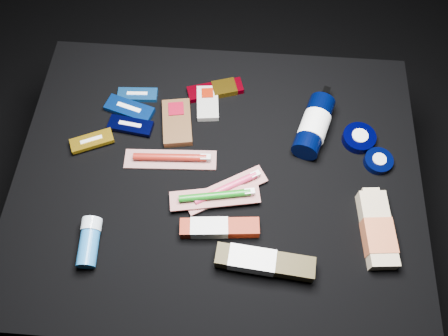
# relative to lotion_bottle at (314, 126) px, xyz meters

# --- Properties ---
(ground) EXTENTS (3.00, 3.00, 0.00)m
(ground) POSITION_rel_lotion_bottle_xyz_m (-0.23, -0.14, -0.43)
(ground) COLOR black
(ground) RESTS_ON ground
(cloth_table) EXTENTS (0.98, 0.78, 0.40)m
(cloth_table) POSITION_rel_lotion_bottle_xyz_m (-0.23, -0.14, -0.23)
(cloth_table) COLOR black
(cloth_table) RESTS_ON ground
(luna_bar_0) EXTENTS (0.11, 0.04, 0.01)m
(luna_bar_0) POSITION_rel_lotion_bottle_xyz_m (-0.46, 0.08, -0.03)
(luna_bar_0) COLOR #185EB5
(luna_bar_0) RESTS_ON cloth_table
(luna_bar_1) EXTENTS (0.13, 0.08, 0.02)m
(luna_bar_1) POSITION_rel_lotion_bottle_xyz_m (-0.47, 0.03, -0.02)
(luna_bar_1) COLOR navy
(luna_bar_1) RESTS_ON cloth_table
(luna_bar_2) EXTENTS (0.12, 0.06, 0.01)m
(luna_bar_2) POSITION_rel_lotion_bottle_xyz_m (-0.46, -0.02, -0.02)
(luna_bar_2) COLOR black
(luna_bar_2) RESTS_ON cloth_table
(luna_bar_3) EXTENTS (0.11, 0.08, 0.01)m
(luna_bar_3) POSITION_rel_lotion_bottle_xyz_m (-0.55, -0.07, -0.02)
(luna_bar_3) COLOR gold
(luna_bar_3) RESTS_ON cloth_table
(clif_bar_0) EXTENTS (0.09, 0.14, 0.02)m
(clif_bar_0) POSITION_rel_lotion_bottle_xyz_m (-0.34, 0.00, -0.02)
(clif_bar_0) COLOR #4B2F18
(clif_bar_0) RESTS_ON cloth_table
(clif_bar_1) EXTENTS (0.07, 0.11, 0.02)m
(clif_bar_1) POSITION_rel_lotion_bottle_xyz_m (-0.27, 0.07, -0.03)
(clif_bar_1) COLOR #A2A39B
(clif_bar_1) RESTS_ON cloth_table
(power_bar) EXTENTS (0.15, 0.09, 0.02)m
(power_bar) POSITION_rel_lotion_bottle_xyz_m (-0.25, 0.11, -0.02)
(power_bar) COLOR maroon
(power_bar) RESTS_ON cloth_table
(lotion_bottle) EXTENTS (0.11, 0.21, 0.07)m
(lotion_bottle) POSITION_rel_lotion_bottle_xyz_m (0.00, 0.00, 0.00)
(lotion_bottle) COLOR black
(lotion_bottle) RESTS_ON cloth_table
(cream_tin_upper) EXTENTS (0.08, 0.08, 0.03)m
(cream_tin_upper) POSITION_rel_lotion_bottle_xyz_m (0.12, -0.01, -0.02)
(cream_tin_upper) COLOR black
(cream_tin_upper) RESTS_ON cloth_table
(cream_tin_lower) EXTENTS (0.07, 0.07, 0.02)m
(cream_tin_lower) POSITION_rel_lotion_bottle_xyz_m (0.16, -0.07, -0.02)
(cream_tin_lower) COLOR black
(cream_tin_lower) RESTS_ON cloth_table
(bodywash_bottle) EXTENTS (0.08, 0.19, 0.04)m
(bodywash_bottle) POSITION_rel_lotion_bottle_xyz_m (0.14, -0.26, -0.01)
(bodywash_bottle) COLOR #CEB78F
(bodywash_bottle) RESTS_ON cloth_table
(deodorant_stick) EXTENTS (0.05, 0.11, 0.05)m
(deodorant_stick) POSITION_rel_lotion_bottle_xyz_m (-0.50, -0.33, -0.01)
(deodorant_stick) COLOR #1E67AD
(deodorant_stick) RESTS_ON cloth_table
(toothbrush_pack_0) EXTENTS (0.23, 0.06, 0.03)m
(toothbrush_pack_0) POSITION_rel_lotion_bottle_xyz_m (-0.34, -0.11, -0.02)
(toothbrush_pack_0) COLOR #A79F9B
(toothbrush_pack_0) RESTS_ON cloth_table
(toothbrush_pack_1) EXTENTS (0.20, 0.14, 0.02)m
(toothbrush_pack_1) POSITION_rel_lotion_bottle_xyz_m (-0.20, -0.18, -0.02)
(toothbrush_pack_1) COLOR #B9B0AD
(toothbrush_pack_1) RESTS_ON cloth_table
(toothbrush_pack_2) EXTENTS (0.21, 0.08, 0.02)m
(toothbrush_pack_2) POSITION_rel_lotion_bottle_xyz_m (-0.23, -0.20, -0.01)
(toothbrush_pack_2) COLOR #A69E9B
(toothbrush_pack_2) RESTS_ON cloth_table
(toothpaste_carton_red) EXTENTS (0.18, 0.05, 0.03)m
(toothpaste_carton_red) POSITION_rel_lotion_bottle_xyz_m (-0.22, -0.28, -0.02)
(toothpaste_carton_red) COLOR maroon
(toothpaste_carton_red) RESTS_ON cloth_table
(toothpaste_carton_green) EXTENTS (0.21, 0.06, 0.04)m
(toothpaste_carton_green) POSITION_rel_lotion_bottle_xyz_m (-0.12, -0.35, -0.01)
(toothpaste_carton_green) COLOR #322911
(toothpaste_carton_green) RESTS_ON cloth_table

